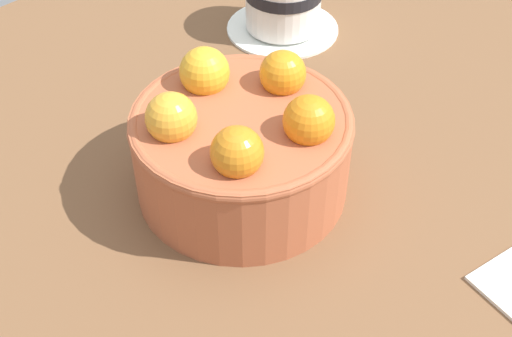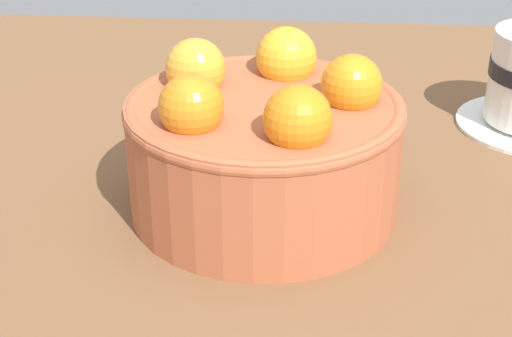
{
  "view_description": "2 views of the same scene",
  "coord_description": "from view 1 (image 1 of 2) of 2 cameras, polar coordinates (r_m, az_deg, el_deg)",
  "views": [
    {
      "loc": [
        27.54,
        28.15,
        38.4
      ],
      "look_at": [
        0.96,
        2.47,
        4.23
      ],
      "focal_mm": 47.49,
      "sensor_mm": 36.0,
      "label": 1
    },
    {
      "loc": [
        -2.88,
        42.97,
        25.29
      ],
      "look_at": [
        0.33,
        2.12,
        3.85
      ],
      "focal_mm": 54.81,
      "sensor_mm": 36.0,
      "label": 2
    }
  ],
  "objects": [
    {
      "name": "ground_plane",
      "position": [
        0.56,
        -1.13,
        -2.78
      ],
      "size": [
        149.85,
        80.33,
        3.41
      ],
      "primitive_type": "cube",
      "color": "brown"
    },
    {
      "name": "terracotta_bowl",
      "position": [
        0.52,
        -1.23,
        2.0
      ],
      "size": [
        16.96,
        16.96,
        10.25
      ],
      "color": "#AD5938",
      "rests_on": "ground_plane"
    }
  ]
}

